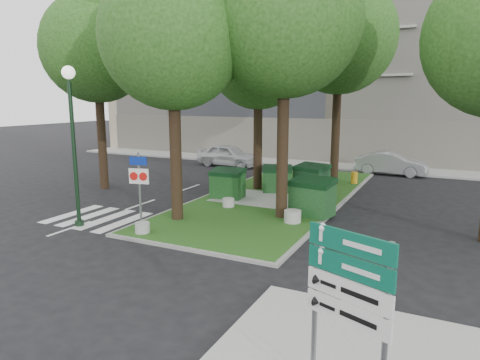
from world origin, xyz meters
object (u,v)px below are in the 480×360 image
Objects in this scene: bollard_mid at (228,202)px; street_lamp at (72,128)px; dumpster_a at (228,184)px; litter_bin at (354,178)px; dumpster_d at (312,197)px; car_white at (229,155)px; dumpster_b at (277,179)px; tree_median_mid at (261,50)px; tree_median_far at (342,25)px; car_silver at (391,163)px; tree_street_left at (98,37)px; tree_median_near_right at (288,4)px; traffic_sign_pole at (139,177)px; tree_median_near_left at (175,22)px; bollard_right at (293,216)px; dumpster_c at (311,179)px; bollard_left at (142,228)px; directional_sign at (349,295)px.

bollard_mid is 0.09× the size of street_lamp.
litter_bin is (4.59, 6.04, -0.35)m from dumpster_a.
dumpster_d is 13.67m from car_white.
dumpster_a is 0.93× the size of dumpster_b.
dumpster_a reaches higher than dumpster_b.
litter_bin is at bearing 39.92° from tree_median_mid.
tree_median_far is 9.32m from car_silver.
tree_median_mid is at bearing 140.44° from dumpster_b.
tree_median_far is 1.08× the size of tree_street_left.
tree_median_near_right is at bearing -32.45° from dumpster_a.
traffic_sign_pole is (-6.02, -10.54, 1.28)m from litter_bin.
tree_median_near_left is 0.96× the size of tree_street_left.
car_silver is (5.97, 14.36, -6.61)m from tree_median_near_left.
tree_median_mid is at bearing 94.50° from bollard_mid.
tree_street_left is 13.41m from bollard_right.
tree_median_near_left reaches higher than dumpster_c.
dumpster_c is 0.40× the size of car_white.
tree_median_near_right is (3.50, 2.00, 0.67)m from tree_median_near_left.
traffic_sign_pole is at bearing -152.09° from tree_median_near_right.
dumpster_d is 9.33m from street_lamp.
tree_street_left is at bearing 153.43° from tree_median_near_left.
bollard_right is (4.04, -2.48, -0.44)m from dumpster_a.
tree_median_far reaches higher than tree_street_left.
bollard_left is 0.19× the size of traffic_sign_pole.
tree_median_mid is at bearing 123.69° from tree_median_near_right.
dumpster_b is at bearing -121.59° from tree_median_far.
dumpster_d reaches higher than dumpster_a.
bollard_right is at bearing 174.33° from car_silver.
dumpster_c is at bearing -112.36° from litter_bin.
bollard_left is at bearing -108.52° from tree_median_far.
bollard_left is 15.66m from car_white.
bollard_right is 8.54m from litter_bin.
tree_median_near_right is at bearing 133.46° from bollard_right.
traffic_sign_pole reaches higher than litter_bin.
bollard_mid is at bearing -122.68° from dumpster_b.
bollard_right is 0.24× the size of traffic_sign_pole.
tree_median_far is at bearing 92.52° from bollard_right.
street_lamp is at bearing 175.61° from directional_sign.
traffic_sign_pole is (-1.43, -4.50, 0.93)m from dumpster_a.
tree_median_near_left is at bearing 85.24° from bollard_left.
dumpster_c is at bearing -5.16° from dumpster_b.
tree_median_near_left is 12.23m from directional_sign.
directional_sign reaches higher than dumpster_c.
dumpster_a is at bearing -121.25° from dumpster_c.
directional_sign is (4.27, -17.06, -6.37)m from tree_median_far.
street_lamp reaches higher than dumpster_b.
street_lamp reaches higher than litter_bin.
dumpster_a is at bearing 151.41° from tree_median_near_right.
dumpster_d is at bearing 130.92° from directional_sign.
street_lamp is (-3.87, -4.58, 3.34)m from bollard_mid.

